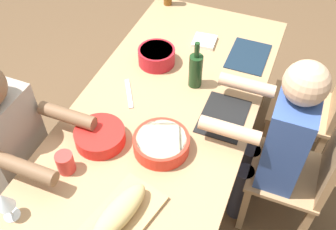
% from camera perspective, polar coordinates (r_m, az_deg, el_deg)
% --- Properties ---
extents(ground_plane, '(8.00, 8.00, 0.00)m').
position_cam_1_polar(ground_plane, '(2.72, 0.00, -9.07)').
color(ground_plane, brown).
extents(dining_table, '(1.98, 0.95, 0.74)m').
position_cam_1_polar(dining_table, '(2.20, 0.00, 0.60)').
color(dining_table, '#A87F56').
rests_on(dining_table, ground_plane).
extents(chair_far_left, '(0.40, 0.40, 0.85)m').
position_cam_1_polar(chair_far_left, '(2.40, -23.28, -6.09)').
color(chair_far_left, '#A87F56').
rests_on(chair_far_left, ground_plane).
extents(diner_far_left, '(0.41, 0.53, 1.20)m').
position_cam_1_polar(diner_far_left, '(2.13, -21.23, -4.24)').
color(diner_far_left, '#2D2D38').
rests_on(diner_far_left, ground_plane).
extents(chair_near_center, '(0.40, 0.40, 0.85)m').
position_cam_1_polar(chair_near_center, '(2.28, 19.14, -7.97)').
color(chair_near_center, '#A87F56').
rests_on(chair_near_center, ground_plane).
extents(diner_near_center, '(0.41, 0.53, 1.20)m').
position_cam_1_polar(diner_near_center, '(2.10, 15.73, -3.27)').
color(diner_near_center, '#2D2D38').
rests_on(diner_near_center, ground_plane).
extents(chair_near_right, '(0.40, 0.40, 0.85)m').
position_cam_1_polar(chair_near_right, '(2.65, 20.82, 1.19)').
color(chair_near_right, '#A87F56').
rests_on(chair_near_right, ground_plane).
extents(serving_bowl_pasta, '(0.27, 0.27, 0.08)m').
position_cam_1_polar(serving_bowl_pasta, '(1.89, -0.97, -4.07)').
color(serving_bowl_pasta, red).
rests_on(serving_bowl_pasta, dining_table).
extents(serving_bowl_greens, '(0.22, 0.22, 0.10)m').
position_cam_1_polar(serving_bowl_greens, '(2.35, -1.68, 8.69)').
color(serving_bowl_greens, '#B21923').
rests_on(serving_bowl_greens, dining_table).
extents(serving_bowl_salad, '(0.25, 0.25, 0.07)m').
position_cam_1_polar(serving_bowl_salad, '(1.95, -9.88, -2.97)').
color(serving_bowl_salad, red).
rests_on(serving_bowl_salad, dining_table).
extents(cutting_board, '(0.44, 0.31, 0.02)m').
position_cam_1_polar(cutting_board, '(1.72, -6.92, -14.73)').
color(cutting_board, tan).
rests_on(cutting_board, dining_table).
extents(bread_loaf, '(0.34, 0.18, 0.09)m').
position_cam_1_polar(bread_loaf, '(1.67, -7.09, -13.84)').
color(bread_loaf, tan).
rests_on(bread_loaf, cutting_board).
extents(wine_bottle, '(0.08, 0.08, 0.29)m').
position_cam_1_polar(wine_bottle, '(2.18, 4.05, 6.57)').
color(wine_bottle, '#193819').
rests_on(wine_bottle, dining_table).
extents(wine_glass, '(0.08, 0.08, 0.17)m').
position_cam_1_polar(wine_glass, '(1.76, -22.72, -11.53)').
color(wine_glass, silver).
rests_on(wine_glass, dining_table).
extents(cup_far_left, '(0.08, 0.08, 0.11)m').
position_cam_1_polar(cup_far_left, '(1.87, -14.71, -6.72)').
color(cup_far_left, red).
rests_on(cup_far_left, dining_table).
extents(placemat_near_center, '(0.32, 0.23, 0.01)m').
position_cam_1_polar(placemat_near_center, '(2.08, 8.06, -0.21)').
color(placemat_near_center, black).
rests_on(placemat_near_center, dining_table).
extents(placemat_near_right, '(0.32, 0.23, 0.01)m').
position_cam_1_polar(placemat_near_right, '(2.48, 11.60, 8.40)').
color(placemat_near_right, '#142333').
rests_on(placemat_near_right, dining_table).
extents(carving_knife, '(0.21, 0.14, 0.01)m').
position_cam_1_polar(carving_knife, '(2.19, -5.69, 3.15)').
color(carving_knife, silver).
rests_on(carving_knife, dining_table).
extents(napkin_stack, '(0.15, 0.15, 0.02)m').
position_cam_1_polar(napkin_stack, '(2.55, 5.32, 10.63)').
color(napkin_stack, white).
rests_on(napkin_stack, dining_table).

